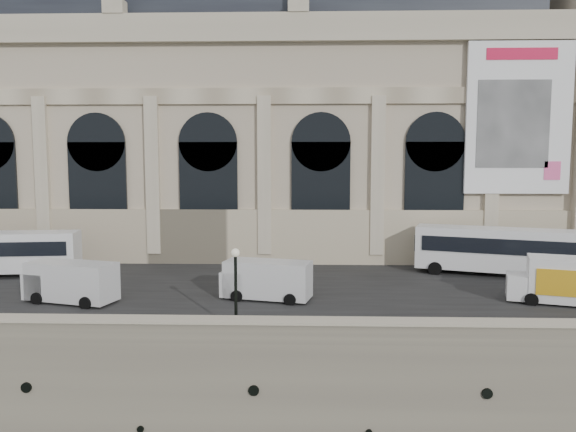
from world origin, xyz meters
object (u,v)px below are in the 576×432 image
at_px(bus_right, 500,250).
at_px(lamp_right, 236,290).
at_px(box_truck, 573,282).
at_px(van_b, 67,282).
at_px(van_c, 263,280).

height_order(bus_right, lamp_right, lamp_right).
xyz_separation_m(bus_right, box_truck, (1.73, -8.82, -0.64)).
distance_m(box_truck, lamp_right, 22.30).
bearing_deg(van_b, van_c, 5.15).
xyz_separation_m(box_truck, lamp_right, (-21.38, -6.29, 0.76)).
bearing_deg(lamp_right, box_truck, 16.38).
height_order(van_b, lamp_right, lamp_right).
bearing_deg(van_c, box_truck, -2.18).
bearing_deg(van_b, box_truck, 0.67).
distance_m(van_b, lamp_right, 13.42).
xyz_separation_m(van_b, van_c, (12.96, 1.17, -0.03)).
xyz_separation_m(van_b, box_truck, (33.40, 0.39, 0.17)).
relative_size(van_b, lamp_right, 1.39).
bearing_deg(van_c, lamp_right, -97.64).
height_order(bus_right, van_c, bus_right).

